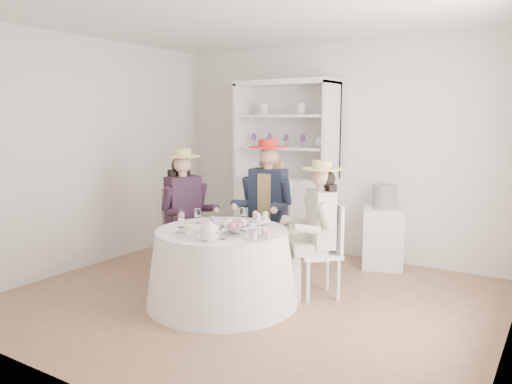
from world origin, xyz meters
The scene contains 22 objects.
ground centered at (0.00, 0.00, 0.00)m, with size 4.50×4.50×0.00m, color brown.
ceiling centered at (0.00, 0.00, 2.70)m, with size 4.50×4.50×0.00m, color white.
wall_back centered at (0.00, 2.00, 1.35)m, with size 4.50×4.50×0.00m, color white.
wall_front centered at (0.00, -2.00, 1.35)m, with size 4.50×4.50×0.00m, color white.
wall_left centered at (-2.25, 0.00, 1.35)m, with size 4.50×4.50×0.00m, color white.
tea_table centered at (-0.17, -0.24, 0.36)m, with size 1.45×1.45×0.72m.
hutch centered at (-0.58, 1.76, 0.80)m, with size 1.37×0.62×2.24m.
side_table centered at (0.76, 1.73, 0.36)m, with size 0.46×0.46×0.71m, color silver.
hatbox centered at (0.76, 1.73, 0.85)m, with size 0.28×0.28×0.28m, color black.
guest_left centered at (-1.01, 0.21, 0.81)m, with size 0.59×0.54×1.43m.
guest_mid centered at (-0.24, 0.71, 0.87)m, with size 0.57×0.59×1.54m.
guest_right centered at (0.54, 0.39, 0.77)m, with size 0.58×0.58×1.36m.
spare_chair centered at (-0.56, 0.99, 0.47)m, with size 0.51×0.51×0.88m.
teacup_a centered at (-0.39, -0.07, 0.75)m, with size 0.08×0.08×0.06m, color white.
teacup_b centered at (-0.12, 0.02, 0.75)m, with size 0.07×0.07×0.07m, color white.
teacup_c centered at (0.10, -0.15, 0.76)m, with size 0.10×0.10×0.08m, color white.
flower_bowl centered at (0.03, -0.26, 0.75)m, with size 0.24×0.24×0.06m, color white.
flower_arrangement centered at (0.04, -0.34, 0.80)m, with size 0.18×0.18×0.07m.
table_teapot centered at (0.00, -0.65, 0.80)m, with size 0.24×0.17×0.18m.
sandwich_plate centered at (-0.30, -0.56, 0.73)m, with size 0.29×0.29×0.06m.
cupcake_stand centered at (0.33, -0.36, 0.80)m, with size 0.25×0.25×0.23m.
stemware_set centered at (-0.17, -0.24, 0.79)m, with size 0.82×0.79×0.15m.
Camera 1 is at (2.57, -3.97, 1.77)m, focal length 35.00 mm.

